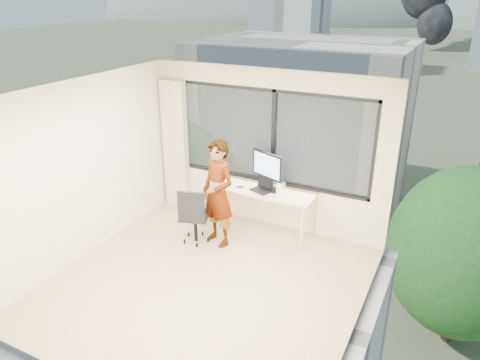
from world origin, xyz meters
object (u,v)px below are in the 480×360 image
Objects in this scene: desk at (258,210)px; monitor at (267,170)px; person at (218,194)px; game_console at (273,184)px; chair at (195,214)px; handbag at (270,181)px; laptop at (261,185)px.

desk is 2.93× the size of monitor.
game_console is (0.55, 0.82, -0.05)m from person.
chair is 1.31m from handbag.
laptop reaches higher than game_console.
handbag is at bearing 77.42° from person.
chair is at bearing -119.60° from laptop.
desk is 6.70× the size of handbag.
person is 0.99m from game_console.
person is (-0.39, -0.63, 0.47)m from desk.
game_console is 0.28m from laptop.
monitor is at bearing 74.98° from person.
person is 0.73m from laptop.
desk is 0.70m from monitor.
game_console is at bearing 89.76° from monitor.
laptop is 0.23m from handbag.
desk is 1.06m from chair.
handbag is at bearing 51.26° from desk.
chair is at bearing -114.64° from monitor.
desk is 0.48m from game_console.
handbag is (0.06, 0.22, 0.00)m from laptop.
desk is 5.54× the size of laptop.
handbag is (0.12, 0.16, 0.48)m from desk.
handbag is at bearing 29.78° from chair.
desk is 5.60× the size of game_console.
person is at bearing -121.72° from desk.
laptop is (-0.09, -0.26, 0.06)m from game_console.
laptop is at bearing 71.54° from person.
game_console is at bearing 76.85° from person.
person is 0.89m from monitor.
monitor is 1.89× the size of laptop.
laptop is at bearing 23.82° from chair.
game_console is 0.08m from handbag.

